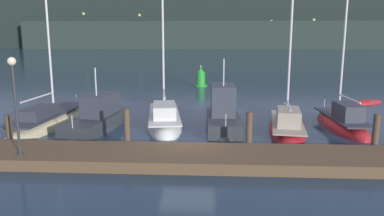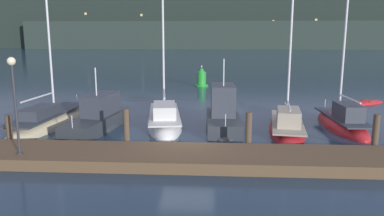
# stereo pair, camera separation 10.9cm
# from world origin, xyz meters

# --- Properties ---
(ground_plane) EXTENTS (400.00, 400.00, 0.00)m
(ground_plane) POSITION_xyz_m (0.00, 0.00, 0.00)
(ground_plane) COLOR #1E3347
(dock) EXTENTS (22.38, 2.80, 0.45)m
(dock) POSITION_xyz_m (0.00, -1.90, 0.23)
(dock) COLOR brown
(dock) RESTS_ON ground
(mooring_pile_0) EXTENTS (0.28, 0.28, 1.50)m
(mooring_pile_0) POSITION_xyz_m (-8.17, -0.25, 0.75)
(mooring_pile_0) COLOR #4C3D2D
(mooring_pile_0) RESTS_ON ground
(mooring_pile_1) EXTENTS (0.28, 0.28, 1.86)m
(mooring_pile_1) POSITION_xyz_m (-2.72, -0.25, 0.93)
(mooring_pile_1) COLOR #4C3D2D
(mooring_pile_1) RESTS_ON ground
(mooring_pile_2) EXTENTS (0.28, 0.28, 1.78)m
(mooring_pile_2) POSITION_xyz_m (2.72, -0.25, 0.89)
(mooring_pile_2) COLOR #4C3D2D
(mooring_pile_2) RESTS_ON ground
(mooring_pile_3) EXTENTS (0.28, 0.28, 1.76)m
(mooring_pile_3) POSITION_xyz_m (8.17, -0.25, 0.88)
(mooring_pile_3) COLOR #4C3D2D
(mooring_pile_3) RESTS_ON ground
(sailboat_berth_1) EXTENTS (2.48, 8.34, 10.13)m
(sailboat_berth_1) POSITION_xyz_m (-8.20, 3.87, 0.11)
(sailboat_berth_1) COLOR beige
(sailboat_berth_1) RESTS_ON ground
(motorboat_berth_2) EXTENTS (2.63, 6.25, 3.97)m
(motorboat_berth_2) POSITION_xyz_m (-5.15, 3.20, 0.32)
(motorboat_berth_2) COLOR #2D3338
(motorboat_berth_2) RESTS_ON ground
(sailboat_berth_3) EXTENTS (3.07, 7.71, 10.24)m
(sailboat_berth_3) POSITION_xyz_m (-1.65, 4.52, 0.12)
(sailboat_berth_3) COLOR white
(sailboat_berth_3) RESTS_ON ground
(motorboat_berth_4) EXTENTS (2.04, 5.34, 4.42)m
(motorboat_berth_4) POSITION_xyz_m (1.69, 3.71, 0.45)
(motorboat_berth_4) COLOR #2D3338
(motorboat_berth_4) RESTS_ON ground
(sailboat_berth_5) EXTENTS (2.86, 7.13, 10.09)m
(sailboat_berth_5) POSITION_xyz_m (5.15, 3.58, 0.16)
(sailboat_berth_5) COLOR red
(sailboat_berth_5) RESTS_ON ground
(sailboat_berth_6) EXTENTS (2.03, 6.37, 10.38)m
(sailboat_berth_6) POSITION_xyz_m (8.33, 4.39, 0.15)
(sailboat_berth_6) COLOR red
(sailboat_berth_6) RESTS_ON ground
(channel_buoy) EXTENTS (1.33, 1.33, 2.07)m
(channel_buoy) POSITION_xyz_m (-0.10, 21.07, 0.78)
(channel_buoy) COLOR green
(channel_buoy) RESTS_ON ground
(dock_lamppost) EXTENTS (0.32, 0.32, 3.83)m
(dock_lamppost) POSITION_xyz_m (-6.48, -2.56, 3.02)
(dock_lamppost) COLOR #2D2D33
(dock_lamppost) RESTS_ON dock
(hillside_backdrop) EXTENTS (240.00, 23.00, 18.99)m
(hillside_backdrop) POSITION_xyz_m (0.86, 128.42, 8.75)
(hillside_backdrop) COLOR #1E2823
(hillside_backdrop) RESTS_ON ground
(rowboat_adrift) EXTENTS (3.17, 2.44, 0.56)m
(rowboat_adrift) POSITION_xyz_m (12.78, 12.16, 0.00)
(rowboat_adrift) COLOR red
(rowboat_adrift) RESTS_ON ground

